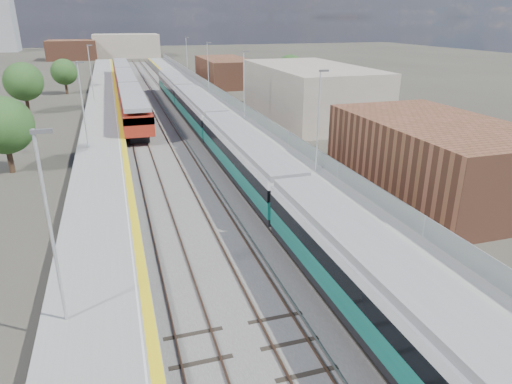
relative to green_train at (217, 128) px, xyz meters
name	(u,v)px	position (x,y,z in m)	size (l,w,h in m)	color
ground	(178,117)	(-1.50, 16.71, -2.17)	(320.00, 320.00, 0.00)	#47443A
ballast_bed	(158,114)	(-3.75, 19.21, -2.14)	(10.50, 155.00, 0.06)	#565451
tracks	(161,111)	(-3.15, 20.88, -2.06)	(8.96, 160.00, 0.17)	#4C3323
platform_right	(214,107)	(3.78, 19.20, -1.64)	(4.70, 155.00, 8.52)	slate
platform_left	(103,114)	(-10.55, 19.20, -1.65)	(4.30, 155.00, 8.52)	slate
buildings	(66,22)	(-19.62, 105.31, 8.53)	(72.00, 185.50, 40.00)	brown
green_train	(217,128)	(0.00, 0.00, 0.00)	(2.80, 78.01, 3.08)	black
red_train	(126,85)	(-7.00, 32.87, 0.04)	(2.96, 60.06, 3.74)	black
tree_a	(4,125)	(-17.64, -1.54, 1.76)	(4.61, 4.61, 6.24)	#382619
tree_b	(23,82)	(-19.97, 24.68, 2.01)	(4.91, 4.91, 6.65)	#382619
tree_c	(64,72)	(-16.40, 41.19, 1.40)	(4.19, 4.19, 5.68)	#382619
tree_d	(290,70)	(18.88, 29.86, 1.83)	(4.70, 4.70, 6.36)	#382619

